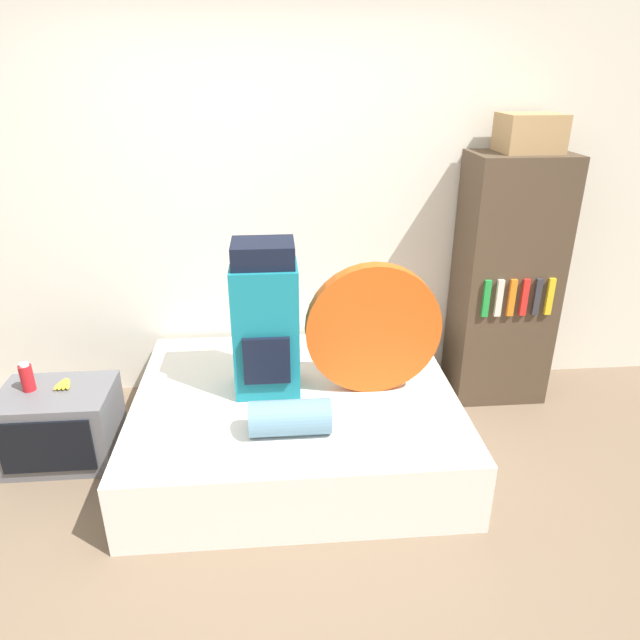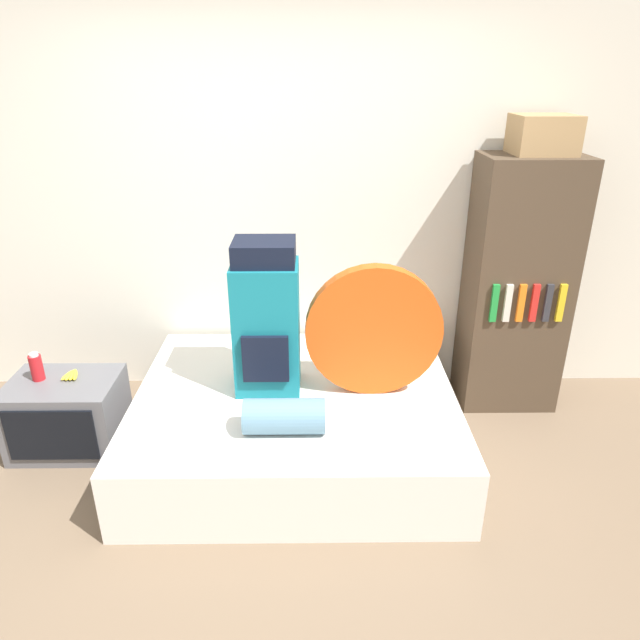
% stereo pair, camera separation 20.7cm
% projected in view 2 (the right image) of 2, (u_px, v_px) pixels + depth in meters
% --- Properties ---
extents(ground_plane, '(16.00, 16.00, 0.00)m').
position_uv_depth(ground_plane, '(270.00, 550.00, 2.74)').
color(ground_plane, brown).
extents(wall_back, '(8.00, 0.05, 2.60)m').
position_uv_depth(wall_back, '(280.00, 205.00, 3.72)').
color(wall_back, silver).
rests_on(wall_back, ground_plane).
extents(bed, '(1.84, 1.54, 0.40)m').
position_uv_depth(bed, '(296.00, 420.00, 3.40)').
color(bed, silver).
rests_on(bed, ground_plane).
extents(backpack, '(0.36, 0.33, 0.88)m').
position_uv_depth(backpack, '(267.00, 320.00, 3.19)').
color(backpack, '#14707F').
rests_on(backpack, bed).
extents(tent_bag, '(0.76, 0.09, 0.76)m').
position_uv_depth(tent_bag, '(374.00, 331.00, 3.17)').
color(tent_bag, '#D14C14').
rests_on(tent_bag, bed).
extents(sleeping_roll, '(0.42, 0.18, 0.18)m').
position_uv_depth(sleeping_roll, '(284.00, 416.00, 2.91)').
color(sleeping_roll, '#5B849E').
rests_on(sleeping_roll, bed).
extents(television, '(0.63, 0.47, 0.44)m').
position_uv_depth(television, '(67.00, 414.00, 3.41)').
color(television, '#5B5B60').
rests_on(television, ground_plane).
extents(canister, '(0.07, 0.07, 0.17)m').
position_uv_depth(canister, '(36.00, 367.00, 3.32)').
color(canister, '#B2191E').
rests_on(canister, television).
extents(banana_bunch, '(0.10, 0.13, 0.03)m').
position_uv_depth(banana_bunch, '(72.00, 375.00, 3.37)').
color(banana_bunch, yellow).
rests_on(banana_bunch, television).
extents(bookshelf, '(0.62, 0.44, 1.65)m').
position_uv_depth(bookshelf, '(516.00, 287.00, 3.68)').
color(bookshelf, '#473828').
rests_on(bookshelf, ground_plane).
extents(cardboard_box, '(0.35, 0.31, 0.22)m').
position_uv_depth(cardboard_box, '(543.00, 134.00, 3.33)').
color(cardboard_box, '#A88456').
rests_on(cardboard_box, bookshelf).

